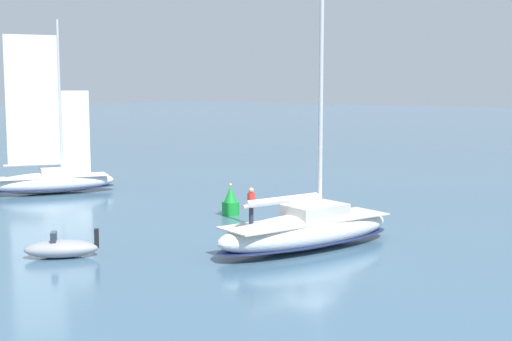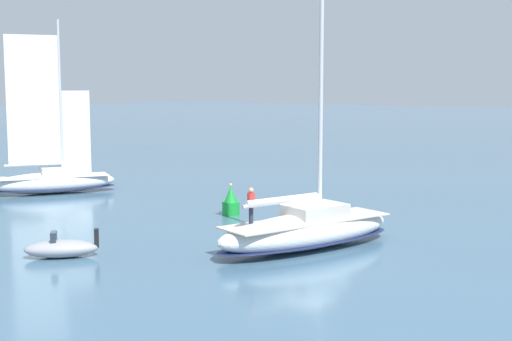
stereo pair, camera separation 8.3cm
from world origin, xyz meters
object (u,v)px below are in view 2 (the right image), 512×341
(sailboat_moored_near_marina, at_px, (53,179))
(motor_tender, at_px, (62,248))
(sailboat_main, at_px, (307,229))
(channel_buoy, at_px, (231,202))

(sailboat_moored_near_marina, height_order, motor_tender, sailboat_moored_near_marina)
(sailboat_main, distance_m, channel_buoy, 9.40)
(motor_tender, relative_size, channel_buoy, 1.74)
(sailboat_main, bearing_deg, motor_tender, 136.70)
(sailboat_main, relative_size, motor_tender, 4.20)
(motor_tender, distance_m, channel_buoy, 12.55)
(sailboat_main, relative_size, channel_buoy, 7.32)
(sailboat_main, xyz_separation_m, sailboat_moored_near_marina, (3.21, 23.63, 0.04))
(sailboat_moored_near_marina, relative_size, channel_buoy, 6.44)
(sailboat_moored_near_marina, bearing_deg, motor_tender, -125.37)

